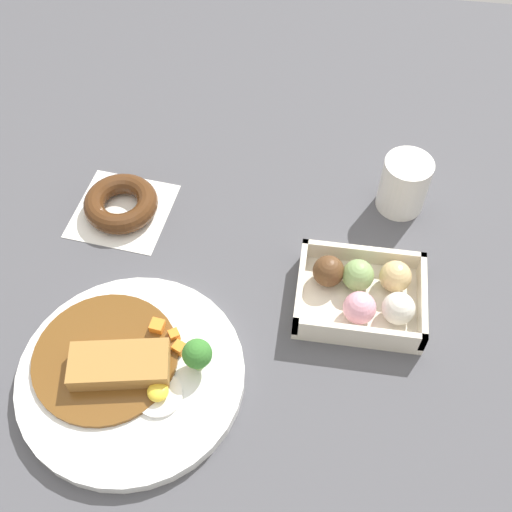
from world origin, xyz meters
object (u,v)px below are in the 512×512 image
object	(u,v)px
coffee_mug	(404,184)
donut_box	(363,293)
curry_plate	(130,372)
chocolate_ring_donut	(121,204)

from	to	relation	value
coffee_mug	donut_box	bearing A→B (deg)	75.24
coffee_mug	curry_plate	bearing A→B (deg)	45.63
donut_box	chocolate_ring_donut	distance (m)	0.38
donut_box	chocolate_ring_donut	bearing A→B (deg)	-16.97
donut_box	coffee_mug	distance (m)	0.19
curry_plate	donut_box	distance (m)	0.32
chocolate_ring_donut	coffee_mug	size ratio (longest dim) A/B	1.73
chocolate_ring_donut	coffee_mug	world-z (taller)	coffee_mug
donut_box	chocolate_ring_donut	xyz separation A→B (m)	(0.36, -0.11, -0.01)
curry_plate	chocolate_ring_donut	bearing A→B (deg)	-72.34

